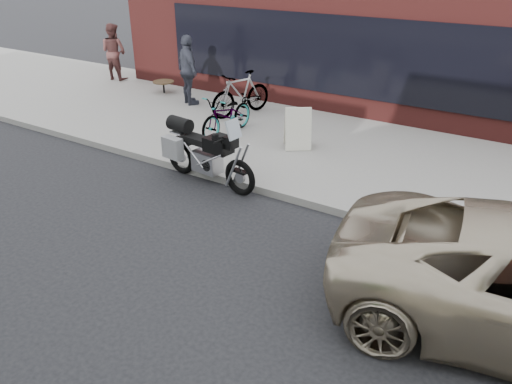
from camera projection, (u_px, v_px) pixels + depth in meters
ground at (148, 337)px, 6.04m from camera, size 120.00×120.00×0.00m
near_sidewalk at (363, 151)px, 11.31m from camera, size 44.00×6.00×0.15m
storefront at (390, 12)px, 16.58m from camera, size 14.00×10.07×4.50m
motorcycle at (202, 152)px, 9.74m from camera, size 2.30×0.74×1.46m
bicycle_front at (227, 115)px, 11.82m from camera, size 0.69×1.89×0.98m
bicycle_rear at (241, 94)px, 13.21m from camera, size 1.10×1.99×1.15m
sandwich_sign at (298, 128)px, 11.11m from camera, size 0.78×0.76×0.92m
cafe_table at (163, 82)px, 15.28m from camera, size 0.64×0.64×0.37m
cafe_patron_left at (114, 52)px, 16.62m from camera, size 0.95×0.77×1.83m
cafe_patron_right at (188, 70)px, 13.94m from camera, size 1.21×0.97×1.93m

